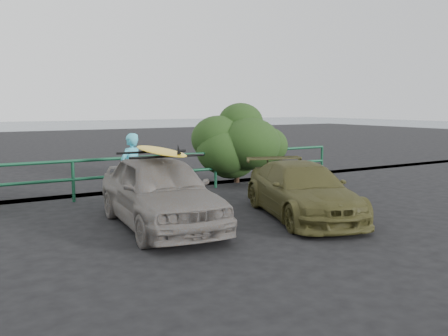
# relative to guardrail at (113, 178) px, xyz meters

# --- Properties ---
(ground) EXTENTS (80.00, 80.00, 0.00)m
(ground) POSITION_rel_guardrail_xyz_m (0.00, -5.00, -0.52)
(ground) COLOR black
(guardrail) EXTENTS (14.00, 0.08, 1.04)m
(guardrail) POSITION_rel_guardrail_xyz_m (0.00, 0.00, 0.00)
(guardrail) COLOR #13422A
(guardrail) RESTS_ON ground
(shrub_right) EXTENTS (3.20, 2.40, 2.23)m
(shrub_right) POSITION_rel_guardrail_xyz_m (5.00, 0.50, 0.59)
(shrub_right) COLOR #213C16
(shrub_right) RESTS_ON ground
(sedan) EXTENTS (2.05, 4.23, 1.39)m
(sedan) POSITION_rel_guardrail_xyz_m (-0.20, -3.37, 0.18)
(sedan) COLOR slate
(sedan) RESTS_ON ground
(olive_vehicle) EXTENTS (2.71, 4.20, 1.13)m
(olive_vehicle) POSITION_rel_guardrail_xyz_m (2.70, -4.15, 0.05)
(olive_vehicle) COLOR #46441F
(olive_vehicle) RESTS_ON ground
(man) EXTENTS (0.73, 0.62, 1.69)m
(man) POSITION_rel_guardrail_xyz_m (0.10, -1.05, 0.33)
(man) COLOR #47BCD5
(man) RESTS_ON ground
(roof_rack) EXTENTS (1.52, 1.14, 0.05)m
(roof_rack) POSITION_rel_guardrail_xyz_m (-0.20, -3.37, 0.90)
(roof_rack) COLOR black
(roof_rack) RESTS_ON sedan
(surfboard) EXTENTS (0.80, 2.64, 0.08)m
(surfboard) POSITION_rel_guardrail_xyz_m (-0.20, -3.37, 0.96)
(surfboard) COLOR yellow
(surfboard) RESTS_ON roof_rack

